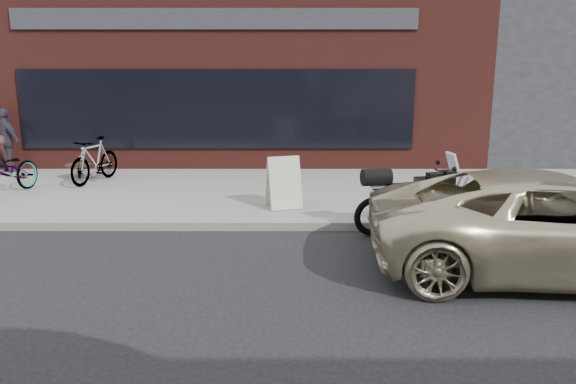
{
  "coord_description": "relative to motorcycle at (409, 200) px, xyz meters",
  "views": [
    {
      "loc": [
        -0.17,
        -5.36,
        2.89
      ],
      "look_at": [
        -0.18,
        3.37,
        0.85
      ],
      "focal_mm": 35.0,
      "sensor_mm": 36.0,
      "label": 1
    }
  ],
  "objects": [
    {
      "name": "bicycle_rear",
      "position": [
        -6.51,
        3.52,
        0.07
      ],
      "size": [
        0.99,
        1.78,
        1.03
      ],
      "primitive_type": "imported",
      "rotation": [
        0.0,
        0.0,
        -0.31
      ],
      "color": "gray",
      "rests_on": "near_sidewalk"
    },
    {
      "name": "ground",
      "position": [
        -1.86,
        -3.85,
        -0.6
      ],
      "size": [
        120.0,
        120.0,
        0.0
      ],
      "primitive_type": "plane",
      "color": "black",
      "rests_on": "ground"
    },
    {
      "name": "cafe_table",
      "position": [
        -7.04,
        3.91,
        -0.13
      ],
      "size": [
        0.61,
        0.61,
        0.35
      ],
      "color": "black",
      "rests_on": "near_sidewalk"
    },
    {
      "name": "storefront",
      "position": [
        -3.86,
        10.14,
        1.65
      ],
      "size": [
        14.0,
        10.07,
        4.5
      ],
      "color": "#58211C",
      "rests_on": "ground"
    },
    {
      "name": "near_sidewalk",
      "position": [
        -1.86,
        3.15,
        -0.52
      ],
      "size": [
        44.0,
        6.0,
        0.15
      ],
      "primitive_type": "cube",
      "color": "gray",
      "rests_on": "ground"
    },
    {
      "name": "minivan",
      "position": [
        1.64,
        -1.85,
        0.11
      ],
      "size": [
        5.27,
        2.77,
        1.41
      ],
      "primitive_type": "imported",
      "rotation": [
        0.0,
        0.0,
        1.48
      ],
      "color": "beige",
      "rests_on": "ground"
    },
    {
      "name": "cafe_patron_right",
      "position": [
        -9.12,
        4.75,
        0.35
      ],
      "size": [
        1.02,
        0.79,
        1.61
      ],
      "primitive_type": "imported",
      "rotation": [
        0.0,
        0.0,
        2.65
      ],
      "color": "#373443",
      "rests_on": "near_sidewalk"
    },
    {
      "name": "sandwich_sign",
      "position": [
        -2.14,
        1.26,
        0.04
      ],
      "size": [
        0.75,
        0.72,
        0.98
      ],
      "rotation": [
        0.0,
        0.0,
        0.29
      ],
      "color": "silver",
      "rests_on": "near_sidewalk"
    },
    {
      "name": "motorcycle",
      "position": [
        0.0,
        0.0,
        0.0
      ],
      "size": [
        2.18,
        0.97,
        1.39
      ],
      "rotation": [
        0.0,
        0.0,
        0.2
      ],
      "color": "black",
      "rests_on": "ground"
    },
    {
      "name": "bicycle_front",
      "position": [
        -7.92,
        2.23,
        0.04
      ],
      "size": [
        1.11,
        1.97,
        0.98
      ],
      "primitive_type": "imported",
      "rotation": [
        0.0,
        0.0,
        -0.26
      ],
      "color": "gray",
      "rests_on": "near_sidewalk"
    }
  ]
}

